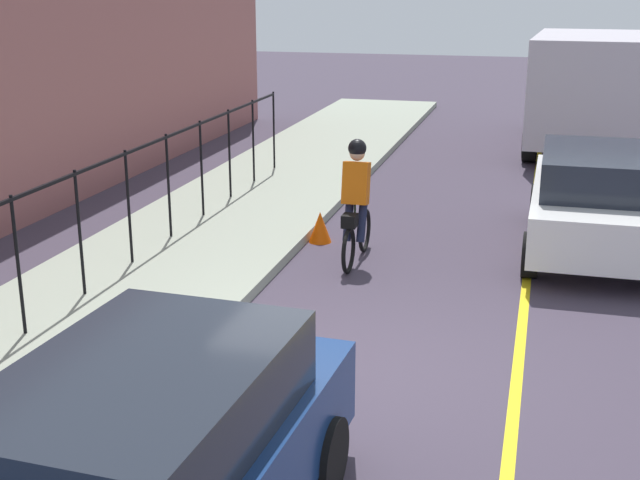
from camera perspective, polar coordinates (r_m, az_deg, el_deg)
ground_plane at (r=9.15m, az=2.75°, el=-8.72°), size 80.00×80.00×0.00m
lane_line_centre at (r=8.99m, az=12.90°, el=-9.62°), size 36.00×0.12×0.01m
sidewalk at (r=10.31m, az=-16.16°, el=-5.91°), size 40.00×3.20×0.15m
iron_fence at (r=10.94m, az=-15.84°, el=2.07°), size 15.79×0.04×1.60m
cyclist_lead at (r=12.24m, az=2.42°, el=2.50°), size 1.71×0.36×1.83m
patrol_sedan at (r=13.44m, az=17.83°, el=2.62°), size 4.42×1.96×1.58m
parked_sedan_rear at (r=5.95m, az=-12.13°, el=-15.23°), size 4.48×2.10×1.58m
box_truck_background at (r=21.66m, az=17.41°, el=9.78°), size 6.82×2.80×2.78m
traffic_cone_near at (r=8.68m, az=-8.48°, el=-7.99°), size 0.36×0.36×0.66m
traffic_cone_far at (r=13.43m, az=0.01°, el=0.87°), size 0.36×0.36×0.49m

